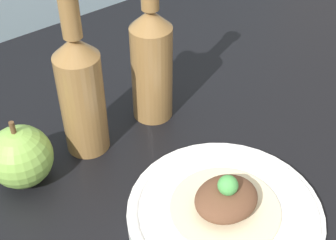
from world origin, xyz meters
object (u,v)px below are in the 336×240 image
(plated_food, at_px, (226,200))
(cider_bottle_left, at_px, (81,91))
(apple, at_px, (21,157))
(cider_bottle_right, at_px, (152,61))
(plate, at_px, (225,212))

(plated_food, relative_size, cider_bottle_left, 0.55)
(cider_bottle_left, height_order, apple, cider_bottle_left)
(cider_bottle_left, xyz_separation_m, cider_bottle_right, (0.12, 0.00, 0.00))
(plate, height_order, cider_bottle_right, cider_bottle_right)
(plate, bearing_deg, cider_bottle_left, 105.68)
(plate, xyz_separation_m, cider_bottle_right, (0.06, 0.23, 0.09))
(plate, bearing_deg, apple, 127.28)
(plated_food, xyz_separation_m, apple, (-0.17, 0.22, 0.01))
(plate, xyz_separation_m, cider_bottle_left, (-0.06, 0.23, 0.09))
(cider_bottle_left, bearing_deg, cider_bottle_right, 0.00)
(plate, xyz_separation_m, apple, (-0.17, 0.22, 0.03))
(cider_bottle_right, bearing_deg, cider_bottle_left, 180.00)
(plated_food, distance_m, apple, 0.28)
(plate, height_order, apple, apple)
(plated_food, relative_size, cider_bottle_right, 0.55)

